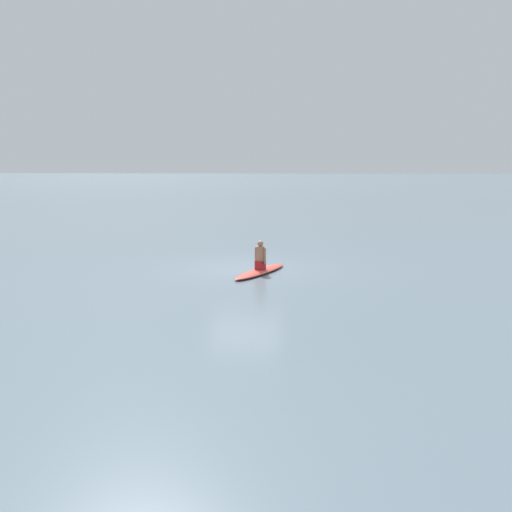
# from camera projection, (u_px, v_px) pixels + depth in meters

# --- Properties ---
(ground_plane) EXTENTS (400.00, 400.00, 0.00)m
(ground_plane) POSITION_uv_depth(u_px,v_px,m) (245.00, 269.00, 17.92)
(ground_plane) COLOR slate
(surfboard) EXTENTS (2.99, 1.85, 0.14)m
(surfboard) POSITION_uv_depth(u_px,v_px,m) (260.00, 271.00, 17.21)
(surfboard) COLOR #D84C3F
(surfboard) RESTS_ON ground
(person_paddler) EXTENTS (0.40, 0.41, 0.97)m
(person_paddler) POSITION_uv_depth(u_px,v_px,m) (260.00, 256.00, 17.12)
(person_paddler) COLOR #A51E23
(person_paddler) RESTS_ON surfboard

